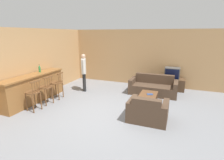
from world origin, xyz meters
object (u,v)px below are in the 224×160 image
couch_far (153,87)px  book_on_table (150,94)px  bar_chair_mid (46,89)px  tv_unit (171,84)px  armchair_near (148,112)px  bottle (40,69)px  coffee_table (148,96)px  tv (172,73)px  bar_chair_near (33,94)px  person_by_window (84,70)px  bar_chair_far (57,84)px

couch_far → book_on_table: 1.26m
bar_chair_mid → couch_far: bearing=36.3°
couch_far → tv_unit: 1.07m
couch_far → armchair_near: couch_far is taller
bottle → couch_far: bearing=26.6°
bar_chair_mid → coffee_table: bearing=19.9°
tv_unit → tv: size_ratio=1.78×
bar_chair_near → armchair_near: bearing=10.0°
armchair_near → bottle: (-4.15, 0.41, 0.86)m
armchair_near → coffee_table: armchair_near is taller
tv → bottle: 5.42m
book_on_table → tv_unit: bearing=74.2°
tv_unit → book_on_table: tv_unit is taller
bottle → person_by_window: (1.12, 1.31, -0.24)m
armchair_near → tv: tv is taller
bar_chair_mid → armchair_near: (3.52, 0.05, -0.28)m
armchair_near → bottle: bottle is taller
tv_unit → person_by_window: person_by_window is taller
person_by_window → book_on_table: bearing=-11.4°
bar_chair_far → book_on_table: 3.44m
bar_chair_far → bottle: 0.87m
bar_chair_near → coffee_table: bearing=28.1°
couch_far → armchair_near: (0.20, -2.39, 0.00)m
armchair_near → coffee_table: 1.18m
bar_chair_far → tv_unit: size_ratio=0.92×
couch_far → book_on_table: (0.07, -1.25, 0.12)m
bar_chair_near → tv: 5.54m
armchair_near → book_on_table: bearing=96.5°
couch_far → coffee_table: 1.23m
couch_far → person_by_window: size_ratio=1.18×
book_on_table → person_by_window: size_ratio=0.15×
bar_chair_near → bottle: size_ratio=3.52×
bar_chair_mid → armchair_near: size_ratio=0.93×
coffee_table → bar_chair_far: bearing=-169.5°
bar_chair_far → book_on_table: size_ratio=4.30×
tv_unit → armchair_near: bearing=-98.1°
coffee_table → tv: tv is taller
tv_unit → bar_chair_near: bearing=-135.9°
coffee_table → couch_far: bearing=90.3°
bar_chair_far → armchair_near: 3.57m
book_on_table → coffee_table: bearing=157.0°
couch_far → bar_chair_near: bearing=-137.8°
tv_unit → person_by_window: 3.85m
bar_chair_mid → tv: bar_chair_mid is taller
bar_chair_near → person_by_window: person_by_window is taller
coffee_table → bottle: bottle is taller
bar_chair_near → armchair_near: bar_chair_near is taller
couch_far → armchair_near: 2.40m
bar_chair_near → bar_chair_far: bearing=90.0°
tv → book_on_table: 2.20m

